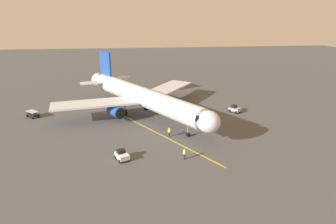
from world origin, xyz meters
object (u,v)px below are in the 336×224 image
object	(u,v)px
ground_crew_wing_walker	(169,132)
baggage_cart_starboard_side	(33,114)
ground_crew_marshaller	(184,154)
tug_portside	(235,109)
tug_near_nose	(122,155)
airplane	(142,97)

from	to	relation	value
ground_crew_wing_walker	baggage_cart_starboard_side	bearing A→B (deg)	-25.85
ground_crew_marshaller	baggage_cart_starboard_side	bearing A→B (deg)	-37.46
ground_crew_wing_walker	tug_portside	bearing A→B (deg)	-142.95
ground_crew_marshaller	tug_near_nose	world-z (taller)	ground_crew_marshaller
tug_near_nose	tug_portside	distance (m)	29.99
airplane	baggage_cart_starboard_side	size ratio (longest dim) A/B	12.48
ground_crew_wing_walker	ground_crew_marshaller	bearing A→B (deg)	98.87
ground_crew_marshaller	baggage_cart_starboard_side	xyz separation A→B (m)	(27.81, -21.31, -0.23)
ground_crew_wing_walker	tug_near_nose	distance (m)	10.86
baggage_cart_starboard_side	tug_near_nose	bearing A→B (deg)	132.51
ground_crew_marshaller	tug_portside	distance (m)	24.43
baggage_cart_starboard_side	ground_crew_marshaller	bearing A→B (deg)	142.54
airplane	baggage_cart_starboard_side	distance (m)	22.59
ground_crew_marshaller	airplane	bearing A→B (deg)	-74.50
tug_portside	baggage_cart_starboard_side	world-z (taller)	tug_portside
tug_near_nose	tug_portside	xyz separation A→B (m)	(-23.08, -19.15, 0.00)
tug_portside	tug_near_nose	bearing A→B (deg)	39.68
tug_near_nose	baggage_cart_starboard_side	xyz separation A→B (m)	(18.72, -20.42, -0.05)
ground_crew_marshaller	tug_near_nose	xyz separation A→B (m)	(9.09, -0.88, -0.18)
tug_near_nose	tug_portside	bearing A→B (deg)	-140.32
ground_crew_wing_walker	tug_portside	size ratio (longest dim) A/B	0.63
airplane	tug_near_nose	distance (m)	19.62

